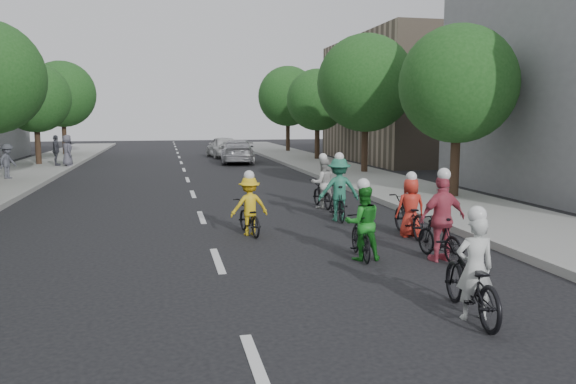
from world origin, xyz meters
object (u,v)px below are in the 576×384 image
object	(u,v)px
cyclist_6	(338,194)
follow_car_lead	(237,151)
cyclist_3	(362,229)
spectator_2	(67,150)
follow_car_trail	(223,147)
cyclist_2	(322,188)
spectator_1	(56,150)
cyclist_0	(471,279)
cyclist_1	(441,226)
spectator_0	(8,161)
cyclist_5	(409,213)
cyclist_4	(249,211)

from	to	relation	value
cyclist_6	follow_car_lead	bearing A→B (deg)	-84.97
cyclist_3	spectator_2	distance (m)	24.42
cyclist_6	follow_car_trail	bearing A→B (deg)	-84.30
cyclist_2	spectator_1	world-z (taller)	spectator_1
cyclist_0	cyclist_6	size ratio (longest dim) A/B	1.06
cyclist_1	spectator_0	bearing A→B (deg)	-61.33
cyclist_5	follow_car_trail	distance (m)	27.69
spectator_0	spectator_1	world-z (taller)	spectator_1
cyclist_6	follow_car_trail	distance (m)	25.30
cyclist_1	spectator_2	bearing A→B (deg)	-72.47
cyclist_1	cyclist_6	world-z (taller)	cyclist_6
cyclist_1	cyclist_4	bearing A→B (deg)	-51.69
follow_car_lead	spectator_2	xyz separation A→B (m)	(-9.73, -1.63, 0.28)
cyclist_6	cyclist_3	bearing A→B (deg)	83.13
cyclist_0	follow_car_lead	bearing A→B (deg)	-82.30
cyclist_1	spectator_1	distance (m)	26.03
cyclist_1	follow_car_trail	size ratio (longest dim) A/B	0.42
cyclist_1	spectator_0	xyz separation A→B (m)	(-12.20, 16.79, 0.23)
cyclist_0	follow_car_trail	world-z (taller)	cyclist_0
follow_car_lead	spectator_2	world-z (taller)	spectator_2
spectator_1	cyclist_2	bearing A→B (deg)	-154.22
cyclist_4	spectator_2	distance (m)	21.06
cyclist_2	spectator_0	bearing A→B (deg)	-43.23
spectator_1	cyclist_4	bearing A→B (deg)	-165.86
cyclist_0	cyclist_5	distance (m)	5.58
cyclist_5	spectator_2	world-z (taller)	spectator_2
cyclist_0	cyclist_2	xyz separation A→B (m)	(0.61, 9.95, 0.05)
cyclist_4	spectator_1	xyz separation A→B (m)	(-7.96, 20.12, 0.43)
cyclist_2	cyclist_6	distance (m)	2.23
spectator_1	follow_car_lead	bearing A→B (deg)	-90.50
cyclist_4	spectator_0	size ratio (longest dim) A/B	1.07
follow_car_lead	spectator_1	size ratio (longest dim) A/B	2.95
cyclist_1	cyclist_2	distance (m)	6.91
cyclist_5	cyclist_1	bearing A→B (deg)	83.87
cyclist_4	spectator_1	bearing A→B (deg)	-76.77
spectator_0	spectator_1	bearing A→B (deg)	14.58
cyclist_2	cyclist_3	xyz separation A→B (m)	(-1.00, -6.45, 0.01)
follow_car_lead	spectator_1	world-z (taller)	spectator_1
cyclist_2	cyclist_1	bearing A→B (deg)	91.29
follow_car_lead	spectator_0	world-z (taller)	spectator_0
cyclist_3	cyclist_4	xyz separation A→B (m)	(-1.88, 2.87, -0.05)
cyclist_0	spectator_1	bearing A→B (deg)	-60.86
cyclist_0	cyclist_3	distance (m)	3.53
cyclist_1	spectator_2	xyz separation A→B (m)	(-10.69, 23.06, 0.32)
cyclist_0	cyclist_4	size ratio (longest dim) A/B	1.22
cyclist_4	cyclist_3	bearing A→B (deg)	114.82
cyclist_4	follow_car_trail	xyz separation A→B (m)	(2.06, 26.64, 0.19)
spectator_0	cyclist_5	bearing A→B (deg)	-117.09
cyclist_2	cyclist_5	xyz separation A→B (m)	(0.88, -4.57, -0.06)
cyclist_1	cyclist_4	world-z (taller)	cyclist_1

